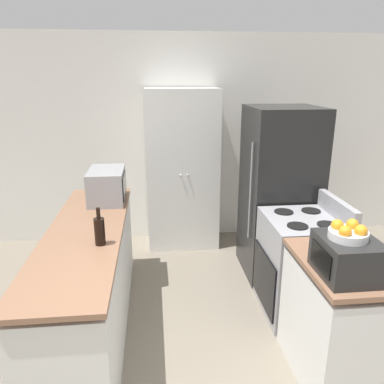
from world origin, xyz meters
name	(u,v)px	position (x,y,z in m)	size (l,w,h in m)	color
wall_back	(180,140)	(0.00, 3.18, 1.30)	(7.00, 0.06, 2.60)	white
counter_left	(89,282)	(-0.92, 1.24, 0.44)	(0.60, 2.28, 0.91)	silver
counter_right	(339,322)	(0.92, 0.52, 0.44)	(0.60, 0.83, 0.91)	silver
pantry_cabinet	(182,170)	(0.00, 2.88, 0.98)	(0.87, 0.52, 1.96)	white
stove	(300,265)	(0.94, 1.30, 0.46)	(0.66, 0.70, 1.07)	#9E9EA3
refrigerator	(279,193)	(0.96, 2.07, 0.90)	(0.73, 0.76, 1.80)	black
microwave	(107,185)	(-0.81, 1.98, 1.07)	(0.34, 0.53, 0.31)	#939399
wine_bottle	(100,231)	(-0.75, 0.96, 1.02)	(0.08, 0.08, 0.28)	black
toaster_oven	(347,257)	(0.81, 0.35, 1.03)	(0.34, 0.38, 0.24)	black
fruit_bowl	(348,232)	(0.80, 0.36, 1.20)	(0.23, 0.23, 0.10)	silver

